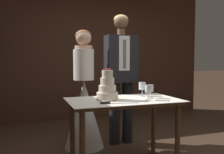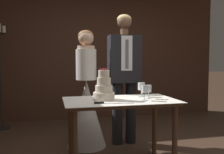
# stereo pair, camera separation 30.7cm
# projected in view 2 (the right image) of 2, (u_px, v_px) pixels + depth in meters

# --- Properties ---
(wall_back) EXTENTS (5.14, 0.12, 2.64)m
(wall_back) POSITION_uv_depth(u_px,v_px,m) (99.00, 55.00, 5.21)
(wall_back) COLOR #472B1E
(wall_back) RESTS_ON ground_plane
(cake_table) EXTENTS (1.23, 0.72, 0.77)m
(cake_table) POSITION_uv_depth(u_px,v_px,m) (120.00, 109.00, 2.76)
(cake_table) COLOR brown
(cake_table) RESTS_ON ground_plane
(tiered_cake) EXTENTS (0.24, 0.24, 0.35)m
(tiered_cake) POSITION_uv_depth(u_px,v_px,m) (104.00, 89.00, 2.73)
(tiered_cake) COLOR beige
(tiered_cake) RESTS_ON cake_table
(cake_knife) EXTENTS (0.40, 0.08, 0.02)m
(cake_knife) POSITION_uv_depth(u_px,v_px,m) (106.00, 103.00, 2.50)
(cake_knife) COLOR silver
(cake_knife) RESTS_ON cake_table
(wine_glass_near) EXTENTS (0.08, 0.08, 0.17)m
(wine_glass_near) POSITION_uv_depth(u_px,v_px,m) (141.00, 87.00, 2.96)
(wine_glass_near) COLOR silver
(wine_glass_near) RESTS_ON cake_table
(wine_glass_middle) EXTENTS (0.07, 0.07, 0.17)m
(wine_glass_middle) POSITION_uv_depth(u_px,v_px,m) (145.00, 90.00, 2.68)
(wine_glass_middle) COLOR silver
(wine_glass_middle) RESTS_ON cake_table
(wine_glass_far) EXTENTS (0.07, 0.07, 0.16)m
(wine_glass_far) POSITION_uv_depth(u_px,v_px,m) (149.00, 89.00, 2.80)
(wine_glass_far) COLOR silver
(wine_glass_far) RESTS_ON cake_table
(bride) EXTENTS (0.54, 0.54, 1.61)m
(bride) POSITION_uv_depth(u_px,v_px,m) (86.00, 104.00, 3.45)
(bride) COLOR white
(bride) RESTS_ON ground_plane
(groom) EXTENTS (0.45, 0.25, 1.84)m
(groom) POSITION_uv_depth(u_px,v_px,m) (124.00, 72.00, 3.55)
(groom) COLOR black
(groom) RESTS_ON ground_plane
(candle_stand) EXTENTS (0.28, 0.28, 1.83)m
(candle_stand) POSITION_uv_depth(u_px,v_px,m) (0.00, 74.00, 4.32)
(candle_stand) COLOR black
(candle_stand) RESTS_ON ground_plane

